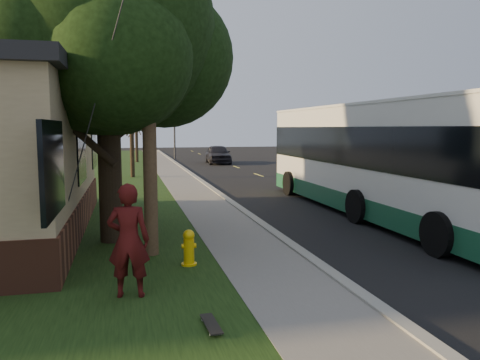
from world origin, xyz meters
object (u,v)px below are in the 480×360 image
at_px(transit_bus, 382,156).
at_px(skateboard_main, 211,324).
at_px(leafy_tree, 107,32).
at_px(fire_hydrant, 189,248).
at_px(utility_pole, 147,44).
at_px(skateboarder, 129,240).
at_px(distant_car, 218,154).
at_px(bare_tree_near, 132,141).
at_px(bare_tree_far, 137,138).
at_px(traffic_signal, 174,125).

distance_m(transit_bus, skateboard_main, 10.48).
xyz_separation_m(leafy_tree, skateboard_main, (1.48, -5.75, -5.05)).
relative_size(fire_hydrant, utility_pole, 0.08).
height_order(skateboarder, distant_car, skateboarder).
relative_size(skateboarder, distant_car, 0.43).
bearing_deg(skateboarder, distant_car, -95.00).
bearing_deg(fire_hydrant, bare_tree_near, 92.86).
relative_size(transit_bus, distant_car, 3.03).
bearing_deg(bare_tree_near, skateboard_main, -87.80).
bearing_deg(fire_hydrant, skateboarder, -127.57).
distance_m(bare_tree_far, skateboarder, 31.58).
distance_m(bare_tree_far, distant_car, 6.86).
bearing_deg(utility_pole, bare_tree_far, 89.40).
height_order(fire_hydrant, skateboarder, skateboarder).
bearing_deg(distant_car, traffic_signal, 118.86).
relative_size(leafy_tree, transit_bus, 0.58).
relative_size(traffic_signal, skateboarder, 2.88).
relative_size(bare_tree_far, distant_car, 0.91).
height_order(bare_tree_far, skateboard_main, bare_tree_far).
bearing_deg(bare_tree_far, traffic_signal, 48.81).
distance_m(utility_pole, skateboarder, 4.44).
bearing_deg(bare_tree_near, transit_bus, -59.94).
xyz_separation_m(utility_pole, leafy_tree, (-0.87, 1.66, 0.54)).
relative_size(bare_tree_near, transit_bus, 0.32).
distance_m(utility_pole, transit_bus, 8.81).
xyz_separation_m(skateboarder, skateboard_main, (1.10, -1.55, -0.90)).
distance_m(leafy_tree, bare_tree_far, 27.56).
bearing_deg(transit_bus, fire_hydrant, -147.26).
height_order(leafy_tree, skateboard_main, leafy_tree).
distance_m(fire_hydrant, skateboarder, 2.05).
height_order(traffic_signal, transit_bus, traffic_signal).
distance_m(traffic_signal, transit_bus, 29.81).
distance_m(leafy_tree, distant_car, 26.59).
height_order(utility_pole, bare_tree_near, utility_pole).
bearing_deg(bare_tree_far, skateboarder, -91.44).
bearing_deg(skateboarder, utility_pole, -92.14).
bearing_deg(distant_car, bare_tree_near, -120.90).
bearing_deg(distant_car, utility_pole, -99.79).
xyz_separation_m(leafy_tree, transit_bus, (8.51, 1.81, -3.23)).
distance_m(utility_pole, leafy_tree, 1.94).
distance_m(traffic_signal, distant_car, 7.27).
xyz_separation_m(bare_tree_far, distant_car, (6.36, -2.23, -1.24)).
bearing_deg(traffic_signal, distant_car, -65.33).
bearing_deg(bare_tree_far, fire_hydrant, -89.24).
height_order(bare_tree_near, transit_bus, bare_tree_near).
distance_m(bare_tree_far, transit_bus, 26.57).
relative_size(bare_tree_near, bare_tree_far, 1.07).
xyz_separation_m(leafy_tree, bare_tree_far, (1.17, 27.35, -3.16)).
xyz_separation_m(fire_hydrant, transit_bus, (6.94, 4.46, 1.51)).
height_order(bare_tree_far, skateboarder, bare_tree_far).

